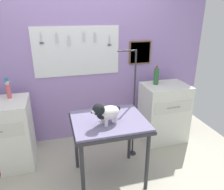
% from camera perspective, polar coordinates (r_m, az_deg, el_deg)
% --- Properties ---
extents(ground, '(4.40, 4.00, 0.04)m').
position_cam_1_polar(ground, '(2.81, -2.45, -23.63)').
color(ground, '#B0AC98').
extents(rear_wall_panel, '(4.00, 0.09, 2.30)m').
position_cam_1_polar(rear_wall_panel, '(3.35, -7.71, 7.17)').
color(rear_wall_panel, '#A081C3').
rests_on(rear_wall_panel, ground).
extents(grooming_table, '(0.85, 0.71, 0.81)m').
position_cam_1_polar(grooming_table, '(2.51, -0.77, -8.25)').
color(grooming_table, '#2D2D33').
rests_on(grooming_table, ground).
extents(grooming_arm, '(0.30, 0.11, 1.52)m').
position_cam_1_polar(grooming_arm, '(2.95, 5.58, -3.97)').
color(grooming_arm, '#2D2D33').
rests_on(grooming_arm, ground).
extents(dog, '(0.36, 0.24, 0.26)m').
position_cam_1_polar(dog, '(2.31, -1.65, -4.60)').
color(dog, white).
rests_on(dog, grooming_table).
extents(counter_left, '(0.80, 0.58, 0.91)m').
position_cam_1_polar(counter_left, '(3.21, -27.44, -9.32)').
color(counter_left, silver).
rests_on(counter_left, ground).
extents(cabinet_right, '(0.68, 0.54, 0.92)m').
position_cam_1_polar(cabinet_right, '(3.55, 13.41, -4.45)').
color(cabinet_right, silver).
rests_on(cabinet_right, ground).
extents(conditioner_bottle, '(0.06, 0.06, 0.23)m').
position_cam_1_polar(conditioner_bottle, '(3.07, -25.53, 0.92)').
color(conditioner_bottle, '#D25761').
rests_on(conditioner_bottle, counter_left).
extents(spray_bottle_tall, '(0.05, 0.05, 0.24)m').
position_cam_1_polar(spray_bottle_tall, '(3.15, -25.71, 1.62)').
color(spray_bottle_tall, white).
rests_on(spray_bottle_tall, counter_left).
extents(soda_bottle, '(0.08, 0.08, 0.29)m').
position_cam_1_polar(soda_bottle, '(3.34, 11.56, 4.97)').
color(soda_bottle, '#2F6336').
rests_on(soda_bottle, cabinet_right).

